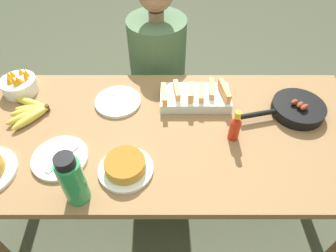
{
  "coord_description": "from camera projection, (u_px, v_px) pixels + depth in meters",
  "views": [
    {
      "loc": [
        0.0,
        -0.9,
        1.74
      ],
      "look_at": [
        0.0,
        0.0,
        0.78
      ],
      "focal_mm": 32.0,
      "sensor_mm": 36.0,
      "label": 1
    }
  ],
  "objects": [
    {
      "name": "ground_plane",
      "position": [
        168.0,
        210.0,
        1.88
      ],
      "size": [
        14.0,
        14.0,
        0.0
      ],
      "primitive_type": "plane",
      "color": "#474C38"
    },
    {
      "name": "dining_table",
      "position": [
        168.0,
        145.0,
        1.41
      ],
      "size": [
        1.79,
        0.81,
        0.75
      ],
      "color": "olive",
      "rests_on": "ground_plane"
    },
    {
      "name": "banana_bunch",
      "position": [
        31.0,
        111.0,
        1.39
      ],
      "size": [
        0.2,
        0.24,
        0.04
      ],
      "color": "gold",
      "rests_on": "dining_table"
    },
    {
      "name": "melon_tray",
      "position": [
        195.0,
        97.0,
        1.44
      ],
      "size": [
        0.33,
        0.18,
        0.1
      ],
      "color": "silver",
      "rests_on": "dining_table"
    },
    {
      "name": "skillet",
      "position": [
        297.0,
        109.0,
        1.39
      ],
      "size": [
        0.4,
        0.24,
        0.08
      ],
      "rotation": [
        0.0,
        0.0,
        3.37
      ],
      "color": "black",
      "rests_on": "dining_table"
    },
    {
      "name": "frittata_plate_center",
      "position": [
        125.0,
        166.0,
        1.17
      ],
      "size": [
        0.22,
        0.22,
        0.06
      ],
      "color": "white",
      "rests_on": "dining_table"
    },
    {
      "name": "empty_plate_near_front",
      "position": [
        118.0,
        101.0,
        1.46
      ],
      "size": [
        0.22,
        0.22,
        0.02
      ],
      "color": "white",
      "rests_on": "dining_table"
    },
    {
      "name": "empty_plate_far_left",
      "position": [
        60.0,
        158.0,
        1.22
      ],
      "size": [
        0.23,
        0.23,
        0.02
      ],
      "color": "white",
      "rests_on": "dining_table"
    },
    {
      "name": "fruit_bowl_mango",
      "position": [
        19.0,
        84.0,
        1.49
      ],
      "size": [
        0.17,
        0.17,
        0.12
      ],
      "color": "white",
      "rests_on": "dining_table"
    },
    {
      "name": "water_bottle",
      "position": [
        72.0,
        180.0,
        1.03
      ],
      "size": [
        0.09,
        0.09,
        0.24
      ],
      "color": "#2D9351",
      "rests_on": "dining_table"
    },
    {
      "name": "hot_sauce_bottle",
      "position": [
        235.0,
        127.0,
        1.26
      ],
      "size": [
        0.05,
        0.05,
        0.15
      ],
      "color": "#B72814",
      "rests_on": "dining_table"
    },
    {
      "name": "person_figure",
      "position": [
        159.0,
        85.0,
        1.97
      ],
      "size": [
        0.37,
        0.37,
        1.18
      ],
      "color": "black",
      "rests_on": "ground_plane"
    }
  ]
}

